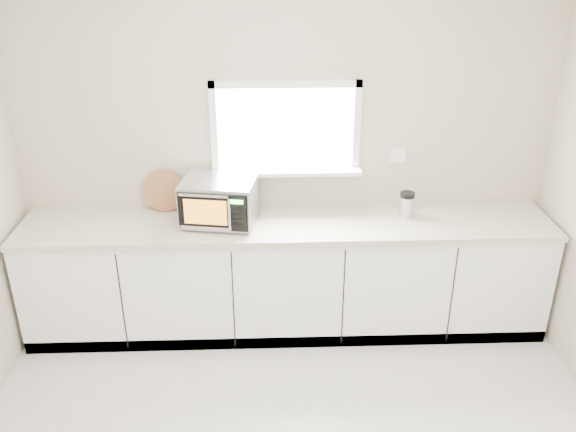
{
  "coord_description": "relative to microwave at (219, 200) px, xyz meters",
  "views": [
    {
      "loc": [
        -0.14,
        -2.33,
        2.88
      ],
      "look_at": [
        0.0,
        1.55,
        1.04
      ],
      "focal_mm": 38.0,
      "sensor_mm": 36.0,
      "label": 1
    }
  ],
  "objects": [
    {
      "name": "countertop",
      "position": [
        0.49,
        -0.02,
        -0.19
      ],
      "size": [
        3.92,
        0.64,
        0.04
      ],
      "primitive_type": "cube",
      "color": "beige",
      "rests_on": "cabinets"
    },
    {
      "name": "back_wall",
      "position": [
        0.49,
        0.29,
        0.27
      ],
      "size": [
        4.0,
        0.17,
        2.7
      ],
      "color": "#C1B099",
      "rests_on": "ground"
    },
    {
      "name": "cutting_board",
      "position": [
        -0.43,
        0.23,
        -0.01
      ],
      "size": [
        0.32,
        0.08,
        0.32
      ],
      "primitive_type": "cylinder",
      "rotation": [
        1.4,
        0.0,
        0.0
      ],
      "color": "#A1723E",
      "rests_on": "countertop"
    },
    {
      "name": "cabinets",
      "position": [
        0.49,
        -0.01,
        -0.65
      ],
      "size": [
        3.92,
        0.6,
        0.88
      ],
      "primitive_type": "cube",
      "color": "white",
      "rests_on": "ground"
    },
    {
      "name": "coffee_grinder",
      "position": [
        1.38,
        0.05,
        -0.08
      ],
      "size": [
        0.14,
        0.14,
        0.2
      ],
      "rotation": [
        0.0,
        0.0,
        -0.29
      ],
      "color": "#B7B9BE",
      "rests_on": "countertop"
    },
    {
      "name": "knife_block",
      "position": [
        -0.24,
        0.08,
        -0.05
      ],
      "size": [
        0.13,
        0.22,
        0.3
      ],
      "rotation": [
        0.0,
        0.0,
        -0.19
      ],
      "color": "#412D17",
      "rests_on": "countertop"
    },
    {
      "name": "microwave",
      "position": [
        0.0,
        0.0,
        0.0
      ],
      "size": [
        0.57,
        0.49,
        0.33
      ],
      "rotation": [
        0.0,
        0.0,
        -0.17
      ],
      "color": "black",
      "rests_on": "countertop"
    }
  ]
}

